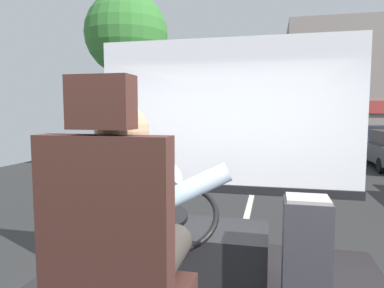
% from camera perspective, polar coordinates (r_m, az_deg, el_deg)
% --- Properties ---
extents(ground, '(18.00, 44.00, 0.06)m').
position_cam_1_polar(ground, '(10.68, 10.50, -5.57)').
color(ground, '#2C2C2C').
extents(driver_seat, '(0.48, 0.48, 1.38)m').
position_cam_1_polar(driver_seat, '(1.46, -11.93, -21.49)').
color(driver_seat, black).
rests_on(driver_seat, bus_floor).
extents(bus_driver, '(0.80, 0.61, 0.77)m').
position_cam_1_polar(bus_driver, '(1.49, -10.05, -13.06)').
color(bus_driver, '#332D28').
rests_on(bus_driver, driver_seat).
extents(steering_console, '(1.10, 0.99, 0.78)m').
position_cam_1_polar(steering_console, '(2.71, 0.08, -17.20)').
color(steering_console, black).
rests_on(steering_console, bus_floor).
extents(fare_box, '(0.27, 0.24, 0.76)m').
position_cam_1_polar(fare_box, '(2.29, 18.20, -17.55)').
color(fare_box, '#333338').
rests_on(fare_box, bus_floor).
extents(windshield_panel, '(2.50, 0.08, 1.48)m').
position_cam_1_polar(windshield_panel, '(3.34, 5.55, 1.71)').
color(windshield_panel, white).
extents(street_tree, '(2.59, 2.59, 5.70)m').
position_cam_1_polar(street_tree, '(11.58, -10.71, 17.08)').
color(street_tree, '#4C3828').
rests_on(street_tree, ground).
extents(parked_car_blue, '(1.80, 4.13, 1.36)m').
position_cam_1_polar(parked_car_blue, '(18.44, 26.68, 0.82)').
color(parked_car_blue, navy).
rests_on(parked_car_blue, ground).
extents(parked_car_red, '(1.95, 4.27, 1.46)m').
position_cam_1_polar(parked_car_red, '(24.57, 24.12, 2.05)').
color(parked_car_red, maroon).
rests_on(parked_car_red, ground).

